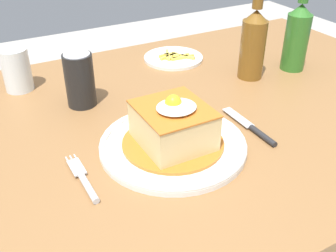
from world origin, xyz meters
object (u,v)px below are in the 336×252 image
Objects in this scene: knife at (255,130)px; soda_can at (80,80)px; main_plate at (173,144)px; beer_bottle_amber at (253,41)px; fork at (85,181)px; beer_bottle_green at (297,33)px; drinking_glass at (17,72)px; side_plate_fries at (173,58)px.

knife is 1.33× the size of soda_can.
main_plate is 0.40m from beer_bottle_amber.
beer_bottle_amber is (0.52, 0.21, 0.09)m from fork.
fork is at bearing 178.19° from knife.
knife is (0.36, -0.01, 0.00)m from fork.
knife is 0.62× the size of beer_bottle_green.
drinking_glass is (-0.11, 0.15, -0.02)m from soda_can.
beer_bottle_amber is 0.59m from drinking_glass.
main_plate is at bearing -69.32° from soda_can.
fork is 0.85× the size of knife.
fork is 0.30m from soda_can.
soda_can is (-0.27, 0.29, 0.06)m from knife.
fork is at bearing -107.52° from soda_can.
knife is 1.57× the size of drinking_glass.
soda_can is at bearing 172.42° from beer_bottle_green.
soda_can is at bearing 133.43° from knife.
beer_bottle_green is at bearing 35.25° from knife.
drinking_glass is 0.62× the size of side_plate_fries.
drinking_glass reaches higher than side_plate_fries.
main_plate is 0.46m from drinking_glass.
soda_can is at bearing 110.68° from main_plate.
main_plate is at bearing -119.38° from side_plate_fries.
beer_bottle_amber is at bearing 22.11° from fork.
drinking_glass is at bearing 178.08° from side_plate_fries.
fork is 0.70m from beer_bottle_green.
side_plate_fries is at bearing 140.38° from beer_bottle_green.
beer_bottle_amber and beer_bottle_green have the same top height.
fork is at bearing -157.89° from beer_bottle_amber.
main_plate is 2.29× the size of soda_can.
side_plate_fries is (0.32, 0.14, -0.06)m from soda_can.
main_plate is at bearing 6.27° from fork.
beer_bottle_amber is at bearing -59.29° from side_plate_fries.
drinking_glass is (-0.38, 0.44, 0.04)m from knife.
beer_bottle_amber is at bearing -8.37° from soda_can.
side_plate_fries is at bearing 60.62° from main_plate.
fork is at bearing -163.10° from beer_bottle_green.
beer_bottle_amber is at bearing 29.57° from main_plate.
drinking_glass reaches higher than knife.
soda_can is 0.44m from beer_bottle_amber.
main_plate is 1.07× the size of beer_bottle_amber.
fork is 0.53× the size of beer_bottle_amber.
soda_can is 0.47× the size of beer_bottle_green.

